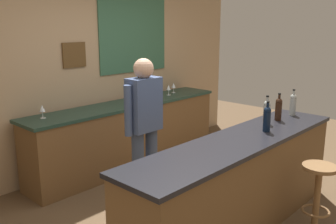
{
  "coord_description": "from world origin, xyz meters",
  "views": [
    {
      "loc": [
        -2.87,
        -2.16,
        1.96
      ],
      "look_at": [
        -0.08,
        0.45,
        1.05
      ],
      "focal_mm": 39.75,
      "sensor_mm": 36.0,
      "label": 1
    }
  ],
  "objects_px": {
    "bartender": "(144,123)",
    "wine_bottle_b": "(267,111)",
    "wine_bottle_a": "(267,118)",
    "wine_bottle_d": "(293,104)",
    "wine_glass_a": "(42,109)",
    "wine_glass_c": "(169,88)",
    "wine_glass_d": "(174,86)",
    "bar_stool": "(318,187)",
    "wine_bottle_c": "(279,108)",
    "wine_glass_b": "(150,90)",
    "coffee_mug": "(148,96)"
  },
  "relations": [
    {
      "from": "bar_stool",
      "to": "wine_glass_b",
      "type": "xyz_separation_m",
      "value": [
        0.4,
        2.67,
        0.55
      ]
    },
    {
      "from": "wine_bottle_a",
      "to": "wine_glass_b",
      "type": "relative_size",
      "value": 1.97
    },
    {
      "from": "wine_glass_c",
      "to": "wine_bottle_a",
      "type": "bearing_deg",
      "value": -111.31
    },
    {
      "from": "wine_bottle_c",
      "to": "wine_bottle_d",
      "type": "height_order",
      "value": "same"
    },
    {
      "from": "bartender",
      "to": "wine_glass_c",
      "type": "height_order",
      "value": "bartender"
    },
    {
      "from": "wine_glass_c",
      "to": "bartender",
      "type": "bearing_deg",
      "value": -145.17
    },
    {
      "from": "bartender",
      "to": "wine_bottle_b",
      "type": "bearing_deg",
      "value": -44.54
    },
    {
      "from": "bar_stool",
      "to": "wine_glass_c",
      "type": "relative_size",
      "value": 4.39
    },
    {
      "from": "bartender",
      "to": "wine_bottle_a",
      "type": "distance_m",
      "value": 1.25
    },
    {
      "from": "wine_bottle_c",
      "to": "wine_glass_b",
      "type": "xyz_separation_m",
      "value": [
        0.0,
        2.02,
        -0.05
      ]
    },
    {
      "from": "wine_bottle_c",
      "to": "coffee_mug",
      "type": "bearing_deg",
      "value": 93.56
    },
    {
      "from": "wine_glass_d",
      "to": "wine_bottle_c",
      "type": "bearing_deg",
      "value": -104.73
    },
    {
      "from": "coffee_mug",
      "to": "wine_glass_a",
      "type": "bearing_deg",
      "value": 175.58
    },
    {
      "from": "bartender",
      "to": "wine_bottle_a",
      "type": "relative_size",
      "value": 5.29
    },
    {
      "from": "wine_bottle_c",
      "to": "wine_glass_b",
      "type": "distance_m",
      "value": 2.02
    },
    {
      "from": "wine_bottle_b",
      "to": "wine_glass_d",
      "type": "relative_size",
      "value": 1.97
    },
    {
      "from": "bar_stool",
      "to": "wine_bottle_c",
      "type": "xyz_separation_m",
      "value": [
        0.4,
        0.65,
        0.6
      ]
    },
    {
      "from": "wine_glass_d",
      "to": "bartender",
      "type": "bearing_deg",
      "value": -146.56
    },
    {
      "from": "wine_bottle_b",
      "to": "wine_glass_d",
      "type": "distance_m",
      "value": 2.15
    },
    {
      "from": "wine_glass_b",
      "to": "coffee_mug",
      "type": "distance_m",
      "value": 0.16
    },
    {
      "from": "wine_bottle_a",
      "to": "wine_bottle_d",
      "type": "bearing_deg",
      "value": 7.89
    },
    {
      "from": "wine_glass_a",
      "to": "wine_glass_d",
      "type": "relative_size",
      "value": 1.0
    },
    {
      "from": "bartender",
      "to": "wine_glass_a",
      "type": "bearing_deg",
      "value": 116.4
    },
    {
      "from": "wine_glass_c",
      "to": "wine_bottle_b",
      "type": "bearing_deg",
      "value": -105.74
    },
    {
      "from": "wine_glass_a",
      "to": "wine_glass_c",
      "type": "distance_m",
      "value": 2.03
    },
    {
      "from": "wine_bottle_c",
      "to": "coffee_mug",
      "type": "distance_m",
      "value": 1.94
    },
    {
      "from": "wine_bottle_c",
      "to": "wine_glass_d",
      "type": "height_order",
      "value": "wine_bottle_c"
    },
    {
      "from": "wine_bottle_d",
      "to": "wine_bottle_a",
      "type": "bearing_deg",
      "value": -172.11
    },
    {
      "from": "wine_glass_b",
      "to": "wine_glass_c",
      "type": "relative_size",
      "value": 1.0
    },
    {
      "from": "bartender",
      "to": "wine_bottle_a",
      "type": "bearing_deg",
      "value": -58.18
    },
    {
      "from": "coffee_mug",
      "to": "wine_glass_b",
      "type": "bearing_deg",
      "value": 36.03
    },
    {
      "from": "wine_glass_b",
      "to": "wine_bottle_d",
      "type": "bearing_deg",
      "value": -80.48
    },
    {
      "from": "bartender",
      "to": "wine_bottle_b",
      "type": "distance_m",
      "value": 1.3
    },
    {
      "from": "wine_bottle_a",
      "to": "wine_glass_c",
      "type": "distance_m",
      "value": 2.24
    },
    {
      "from": "bartender",
      "to": "wine_bottle_d",
      "type": "distance_m",
      "value": 1.76
    },
    {
      "from": "wine_glass_a",
      "to": "wine_glass_b",
      "type": "bearing_deg",
      "value": -1.12
    },
    {
      "from": "wine_glass_d",
      "to": "coffee_mug",
      "type": "relative_size",
      "value": 1.24
    },
    {
      "from": "wine_bottle_a",
      "to": "wine_glass_d",
      "type": "bearing_deg",
      "value": 64.87
    },
    {
      "from": "bar_stool",
      "to": "wine_bottle_c",
      "type": "bearing_deg",
      "value": 58.13
    },
    {
      "from": "wine_glass_a",
      "to": "wine_glass_c",
      "type": "relative_size",
      "value": 1.0
    },
    {
      "from": "bartender",
      "to": "wine_bottle_c",
      "type": "relative_size",
      "value": 5.29
    },
    {
      "from": "wine_bottle_a",
      "to": "wine_glass_d",
      "type": "xyz_separation_m",
      "value": [
        1.02,
        2.17,
        -0.05
      ]
    },
    {
      "from": "wine_bottle_a",
      "to": "wine_glass_b",
      "type": "distance_m",
      "value": 2.19
    },
    {
      "from": "wine_glass_d",
      "to": "wine_glass_b",
      "type": "bearing_deg",
      "value": -177.34
    },
    {
      "from": "wine_bottle_d",
      "to": "wine_glass_b",
      "type": "bearing_deg",
      "value": 99.52
    },
    {
      "from": "wine_bottle_b",
      "to": "wine_bottle_c",
      "type": "height_order",
      "value": "same"
    },
    {
      "from": "wine_bottle_a",
      "to": "wine_bottle_b",
      "type": "bearing_deg",
      "value": 29.11
    },
    {
      "from": "wine_bottle_a",
      "to": "wine_bottle_b",
      "type": "height_order",
      "value": "same"
    },
    {
      "from": "bartender",
      "to": "wine_bottle_c",
      "type": "height_order",
      "value": "bartender"
    },
    {
      "from": "wine_glass_b",
      "to": "wine_bottle_c",
      "type": "bearing_deg",
      "value": -90.02
    }
  ]
}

